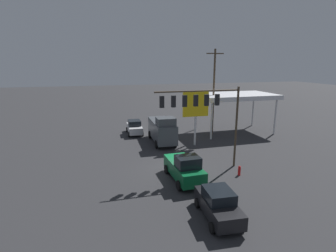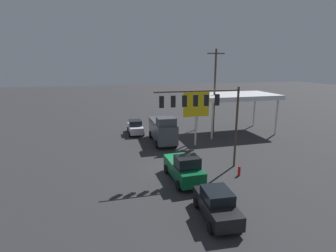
# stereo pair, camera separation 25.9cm
# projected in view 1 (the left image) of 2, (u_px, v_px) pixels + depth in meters

# --- Properties ---
(ground_plane) EXTENTS (200.00, 200.00, 0.00)m
(ground_plane) POSITION_uv_depth(u_px,v_px,m) (174.00, 170.00, 24.22)
(ground_plane) COLOR #2D2D30
(traffic_signal_assembly) EXTENTS (7.90, 0.43, 7.62)m
(traffic_signal_assembly) POSITION_uv_depth(u_px,v_px,m) (203.00, 106.00, 23.07)
(traffic_signal_assembly) COLOR #473828
(traffic_signal_assembly) RESTS_ON ground
(utility_pole) EXTENTS (2.40, 0.26, 11.50)m
(utility_pole) POSITION_uv_depth(u_px,v_px,m) (214.00, 91.00, 35.12)
(utility_pole) COLOR #473828
(utility_pole) RESTS_ON ground
(gas_station_canopy) EXTENTS (10.75, 6.65, 5.49)m
(gas_station_canopy) POSITION_uv_depth(u_px,v_px,m) (235.00, 96.00, 36.80)
(gas_station_canopy) COLOR silver
(gas_station_canopy) RESTS_ON ground
(price_sign) EXTENTS (3.14, 0.27, 6.44)m
(price_sign) POSITION_uv_depth(u_px,v_px,m) (196.00, 106.00, 30.67)
(price_sign) COLOR silver
(price_sign) RESTS_ON ground
(delivery_truck) EXTENTS (2.70, 6.86, 3.58)m
(delivery_truck) POSITION_uv_depth(u_px,v_px,m) (162.00, 129.00, 32.31)
(delivery_truck) COLOR #474C51
(delivery_truck) RESTS_ON ground
(pickup_parked) EXTENTS (2.38, 5.26, 2.40)m
(pickup_parked) POSITION_uv_depth(u_px,v_px,m) (184.00, 168.00, 21.89)
(pickup_parked) COLOR #0C592D
(pickup_parked) RESTS_ON ground
(sedan_far) EXTENTS (2.29, 4.51, 1.93)m
(sedan_far) POSITION_uv_depth(u_px,v_px,m) (218.00, 204.00, 16.63)
(sedan_far) COLOR black
(sedan_far) RESTS_ON ground
(sedan_waiting) EXTENTS (2.15, 4.44, 1.93)m
(sedan_waiting) POSITION_uv_depth(u_px,v_px,m) (134.00, 127.00, 36.63)
(sedan_waiting) COLOR silver
(sedan_waiting) RESTS_ON ground
(fire_hydrant) EXTENTS (0.24, 0.24, 0.88)m
(fire_hydrant) POSITION_uv_depth(u_px,v_px,m) (239.00, 171.00, 23.10)
(fire_hydrant) COLOR red
(fire_hydrant) RESTS_ON ground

